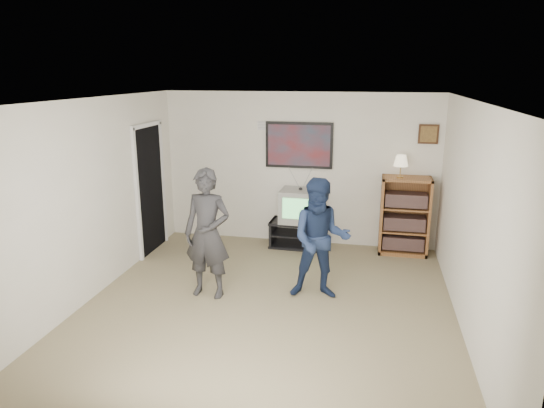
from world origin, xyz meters
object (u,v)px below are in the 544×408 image
(media_stand, at_px, (297,234))
(person_tall, at_px, (207,234))
(bookshelf, at_px, (404,216))
(person_short, at_px, (320,239))
(crt_television, at_px, (300,206))

(media_stand, bearing_deg, person_tall, -110.91)
(media_stand, height_order, bookshelf, bookshelf)
(media_stand, distance_m, person_short, 1.95)
(crt_television, xyz_separation_m, person_short, (0.52, -1.78, 0.08))
(person_tall, relative_size, person_short, 1.07)
(crt_television, distance_m, person_short, 1.85)
(bookshelf, xyz_separation_m, person_short, (-1.13, -1.83, 0.16))
(media_stand, distance_m, person_tall, 2.27)
(media_stand, bearing_deg, bookshelf, 3.37)
(person_tall, bearing_deg, crt_television, 70.35)
(person_tall, bearing_deg, bookshelf, 43.25)
(media_stand, relative_size, bookshelf, 0.72)
(person_tall, bearing_deg, person_short, 13.60)
(person_tall, xyz_separation_m, person_short, (1.40, 0.24, -0.05))
(media_stand, distance_m, crt_television, 0.49)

